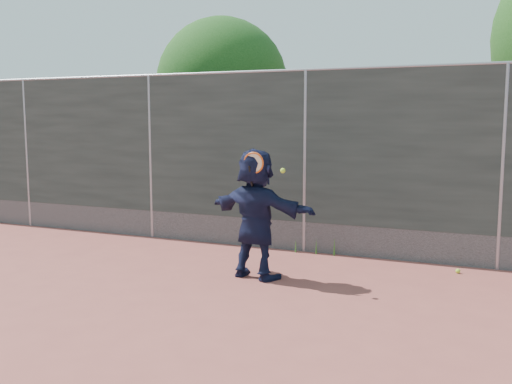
% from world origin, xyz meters
% --- Properties ---
extents(ground, '(80.00, 80.00, 0.00)m').
position_xyz_m(ground, '(0.00, 0.00, 0.00)').
color(ground, '#9E4C42').
rests_on(ground, ground).
extents(player, '(1.76, 0.89, 1.81)m').
position_xyz_m(player, '(-0.12, 1.71, 0.91)').
color(player, '#131936').
rests_on(player, ground).
extents(ball_ground, '(0.07, 0.07, 0.07)m').
position_xyz_m(ball_ground, '(2.48, 3.04, 0.03)').
color(ball_ground, '#A9DA30').
rests_on(ball_ground, ground).
extents(fence, '(20.00, 0.06, 3.03)m').
position_xyz_m(fence, '(-0.00, 3.50, 1.58)').
color(fence, '#38423D').
rests_on(fence, ground).
extents(swing_action, '(0.62, 0.17, 0.51)m').
position_xyz_m(swing_action, '(-0.03, 1.51, 1.60)').
color(swing_action, '#D44F14').
rests_on(swing_action, ground).
extents(tree_left, '(3.15, 3.00, 4.53)m').
position_xyz_m(tree_left, '(-2.85, 6.55, 2.94)').
color(tree_left, '#382314').
rests_on(tree_left, ground).
extents(weed_clump, '(0.68, 0.07, 0.30)m').
position_xyz_m(weed_clump, '(0.29, 3.38, 0.13)').
color(weed_clump, '#387226').
rests_on(weed_clump, ground).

